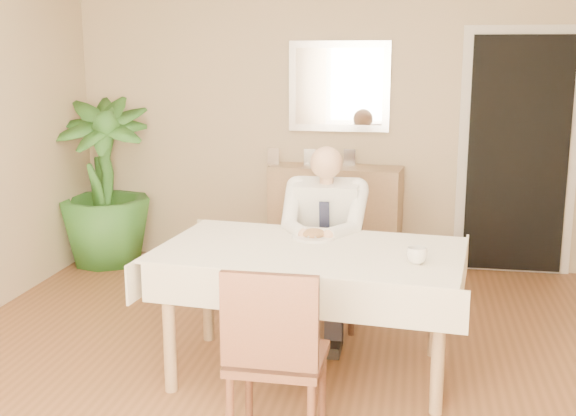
% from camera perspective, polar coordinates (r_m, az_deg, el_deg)
% --- Properties ---
extents(room, '(5.00, 5.02, 2.60)m').
position_cam_1_polar(room, '(3.81, -0.93, 4.04)').
color(room, brown).
rests_on(room, ground).
extents(window, '(1.34, 0.04, 1.44)m').
position_cam_1_polar(window, '(1.48, -19.75, -4.08)').
color(window, silver).
rests_on(window, room).
extents(doorway, '(0.96, 0.07, 2.10)m').
position_cam_1_polar(doorway, '(6.27, 17.67, 3.98)').
color(doorway, silver).
rests_on(doorway, ground).
extents(mirror, '(0.86, 0.04, 0.76)m').
position_cam_1_polar(mirror, '(6.21, 4.05, 9.55)').
color(mirror, silver).
rests_on(mirror, room).
extents(dining_table, '(1.82, 1.19, 0.75)m').
position_cam_1_polar(dining_table, '(4.11, 1.76, -4.36)').
color(dining_table, '#9F7F59').
rests_on(dining_table, ground).
extents(chair_far, '(0.44, 0.44, 0.94)m').
position_cam_1_polar(chair_far, '(4.99, 3.24, -3.00)').
color(chair_far, '#3B2116').
rests_on(chair_far, ground).
extents(chair_near, '(0.44, 0.44, 0.92)m').
position_cam_1_polar(chair_near, '(3.33, -1.08, -11.21)').
color(chair_near, '#3B2116').
rests_on(chair_near, ground).
extents(seated_man, '(0.48, 0.72, 1.24)m').
position_cam_1_polar(seated_man, '(4.67, 2.83, -2.03)').
color(seated_man, white).
rests_on(seated_man, ground).
extents(plate, '(0.26, 0.26, 0.02)m').
position_cam_1_polar(plate, '(4.31, 2.03, -2.30)').
color(plate, white).
rests_on(plate, dining_table).
extents(food, '(0.14, 0.14, 0.06)m').
position_cam_1_polar(food, '(4.30, 2.03, -2.01)').
color(food, brown).
rests_on(food, dining_table).
extents(knife, '(0.01, 0.13, 0.01)m').
position_cam_1_polar(knife, '(4.24, 2.45, -2.30)').
color(knife, silver).
rests_on(knife, dining_table).
extents(fork, '(0.01, 0.13, 0.01)m').
position_cam_1_polar(fork, '(4.25, 1.38, -2.25)').
color(fork, silver).
rests_on(fork, dining_table).
extents(coffee_mug, '(0.12, 0.12, 0.09)m').
position_cam_1_polar(coffee_mug, '(3.85, 10.15, -3.71)').
color(coffee_mug, white).
rests_on(coffee_mug, dining_table).
extents(sideboard, '(1.14, 0.49, 0.89)m').
position_cam_1_polar(sideboard, '(6.21, 3.75, -0.76)').
color(sideboard, '#9F7F59').
rests_on(sideboard, ground).
extents(photo_frame_left, '(0.10, 0.02, 0.14)m').
position_cam_1_polar(photo_frame_left, '(6.22, -1.17, 4.11)').
color(photo_frame_left, silver).
rests_on(photo_frame_left, sideboard).
extents(photo_frame_center, '(0.10, 0.02, 0.14)m').
position_cam_1_polar(photo_frame_center, '(6.18, 1.73, 4.05)').
color(photo_frame_center, silver).
rests_on(photo_frame_center, sideboard).
extents(photo_frame_right, '(0.10, 0.02, 0.14)m').
position_cam_1_polar(photo_frame_right, '(6.18, 4.89, 4.01)').
color(photo_frame_right, silver).
rests_on(photo_frame_right, sideboard).
extents(potted_palm, '(0.97, 0.97, 1.45)m').
position_cam_1_polar(potted_palm, '(6.48, -14.40, 1.97)').
color(potted_palm, '#27581E').
rests_on(potted_palm, ground).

